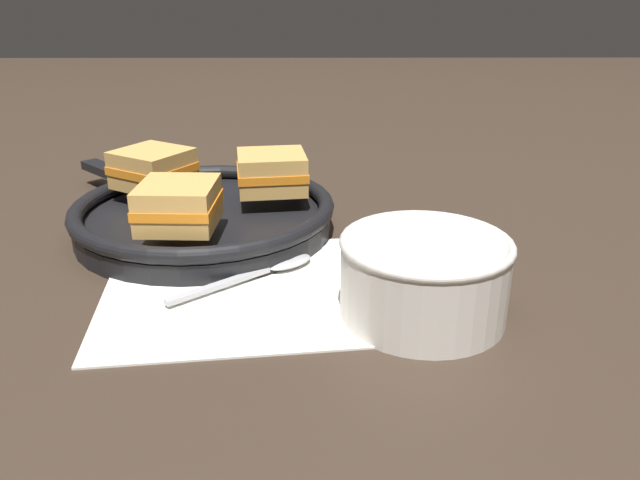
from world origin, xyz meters
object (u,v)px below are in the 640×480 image
object	(u,v)px
soup_bowl	(424,273)
sandwich_near_right	(272,172)
sandwich_far_left	(153,168)
sandwich_near_left	(179,205)
spoon	(271,268)
skillet	(203,215)

from	to	relation	value
soup_bowl	sandwich_near_right	size ratio (longest dim) A/B	1.62
soup_bowl	sandwich_far_left	size ratio (longest dim) A/B	1.34
sandwich_near_left	sandwich_near_right	world-z (taller)	same
soup_bowl	spoon	size ratio (longest dim) A/B	1.07
skillet	soup_bowl	bearing A→B (deg)	-41.76
spoon	skillet	world-z (taller)	skillet
skillet	sandwich_near_left	bearing A→B (deg)	-95.43
skillet	sandwich_far_left	bearing A→B (deg)	143.65
soup_bowl	sandwich_near_right	xyz separation A→B (m)	(-0.15, 0.24, 0.02)
spoon	sandwich_near_left	bearing A→B (deg)	121.42
soup_bowl	sandwich_near_right	distance (m)	0.28
soup_bowl	skillet	world-z (taller)	soup_bowl
spoon	sandwich_far_left	bearing A→B (deg)	92.83
sandwich_far_left	soup_bowl	bearing A→B (deg)	-40.60
skillet	sandwich_near_left	world-z (taller)	sandwich_near_left
spoon	sandwich_near_left	distance (m)	0.12
sandwich_near_right	sandwich_far_left	size ratio (longest dim) A/B	0.83
soup_bowl	sandwich_near_left	xyz separation A→B (m)	(-0.24, 0.12, 0.02)
soup_bowl	sandwich_near_left	distance (m)	0.27
soup_bowl	sandwich_far_left	distance (m)	0.39
soup_bowl	sandwich_near_left	world-z (taller)	sandwich_near_left
sandwich_far_left	skillet	bearing A→B (deg)	-36.35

